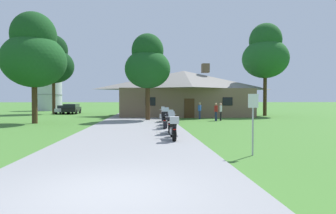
# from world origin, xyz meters

# --- Properties ---
(ground_plane) EXTENTS (500.00, 500.00, 0.00)m
(ground_plane) POSITION_xyz_m (0.00, 20.00, 0.00)
(ground_plane) COLOR #42752D
(asphalt_driveway) EXTENTS (6.40, 80.00, 0.06)m
(asphalt_driveway) POSITION_xyz_m (0.00, 18.00, 0.03)
(asphalt_driveway) COLOR gray
(asphalt_driveway) RESTS_ON ground
(motorcycle_red_nearest_to_camera) EXTENTS (0.66, 2.08, 1.30)m
(motorcycle_red_nearest_to_camera) POSITION_xyz_m (2.04, 7.56, 0.62)
(motorcycle_red_nearest_to_camera) COLOR black
(motorcycle_red_nearest_to_camera) RESTS_ON asphalt_driveway
(motorcycle_yellow_second_in_row) EXTENTS (0.87, 2.08, 1.30)m
(motorcycle_yellow_second_in_row) POSITION_xyz_m (2.12, 10.08, 0.61)
(motorcycle_yellow_second_in_row) COLOR black
(motorcycle_yellow_second_in_row) RESTS_ON asphalt_driveway
(motorcycle_green_third_in_row) EXTENTS (0.72, 2.08, 1.30)m
(motorcycle_green_third_in_row) POSITION_xyz_m (2.03, 13.02, 0.62)
(motorcycle_green_third_in_row) COLOR black
(motorcycle_green_third_in_row) RESTS_ON asphalt_driveway
(motorcycle_silver_fourth_in_row) EXTENTS (0.82, 2.08, 1.30)m
(motorcycle_silver_fourth_in_row) POSITION_xyz_m (2.31, 15.51, 0.61)
(motorcycle_silver_fourth_in_row) COLOR black
(motorcycle_silver_fourth_in_row) RESTS_ON asphalt_driveway
(motorcycle_yellow_farthest_in_row) EXTENTS (0.72, 2.08, 1.30)m
(motorcycle_yellow_farthest_in_row) POSITION_xyz_m (2.26, 18.44, 0.61)
(motorcycle_yellow_farthest_in_row) COLOR black
(motorcycle_yellow_farthest_in_row) RESTS_ON asphalt_driveway
(stone_lodge) EXTENTS (15.94, 9.43, 6.46)m
(stone_lodge) POSITION_xyz_m (5.42, 28.82, 2.86)
(stone_lodge) COLOR brown
(stone_lodge) RESTS_ON ground
(bystander_blue_shirt_near_lodge) EXTENTS (0.38, 0.47, 1.69)m
(bystander_blue_shirt_near_lodge) POSITION_xyz_m (6.14, 22.26, 0.95)
(bystander_blue_shirt_near_lodge) COLOR navy
(bystander_blue_shirt_near_lodge) RESTS_ON ground
(bystander_white_shirt_beside_signpost) EXTENTS (0.32, 0.53, 1.67)m
(bystander_white_shirt_beside_signpost) POSITION_xyz_m (7.76, 20.20, 0.93)
(bystander_white_shirt_beside_signpost) COLOR black
(bystander_white_shirt_beside_signpost) RESTS_ON ground
(bystander_red_shirt_by_tree) EXTENTS (0.25, 0.55, 1.67)m
(bystander_red_shirt_by_tree) POSITION_xyz_m (7.28, 20.11, 0.93)
(bystander_red_shirt_by_tree) COLOR navy
(bystander_red_shirt_by_tree) RESTS_ON ground
(metal_signpost_roadside) EXTENTS (0.36, 0.06, 2.14)m
(metal_signpost_roadside) POSITION_xyz_m (4.45, 3.77, 1.35)
(metal_signpost_roadside) COLOR #9EA0A5
(metal_signpost_roadside) RESTS_ON ground
(tree_right_of_lodge) EXTENTS (5.60, 5.60, 11.36)m
(tree_right_of_lodge) POSITION_xyz_m (15.39, 27.92, 7.68)
(tree_right_of_lodge) COLOR #422D19
(tree_right_of_lodge) RESTS_ON ground
(tree_by_lodge_front) EXTENTS (4.32, 4.32, 8.23)m
(tree_by_lodge_front) POSITION_xyz_m (0.91, 21.10, 5.38)
(tree_by_lodge_front) COLOR #422D19
(tree_by_lodge_front) RESTS_ON ground
(tree_left_far) EXTENTS (5.61, 5.61, 11.05)m
(tree_left_far) POSITION_xyz_m (-12.20, 34.86, 7.36)
(tree_left_far) COLOR #422D19
(tree_left_far) RESTS_ON ground
(tree_left_near) EXTENTS (5.14, 5.14, 9.15)m
(tree_left_near) POSITION_xyz_m (-8.43, 18.26, 5.77)
(tree_left_near) COLOR #422D19
(tree_left_near) RESTS_ON ground
(metal_silo_distant) EXTENTS (4.49, 4.49, 6.98)m
(metal_silo_distant) POSITION_xyz_m (-17.00, 47.51, 3.50)
(metal_silo_distant) COLOR #B2B7BC
(metal_silo_distant) RESTS_ON ground
(parked_black_suv_far_left) EXTENTS (2.11, 4.70, 1.40)m
(parked_black_suv_far_left) POSITION_xyz_m (-9.70, 34.74, 0.78)
(parked_black_suv_far_left) COLOR black
(parked_black_suv_far_left) RESTS_ON ground
(parked_silver_sedan_far_left) EXTENTS (2.17, 4.33, 1.20)m
(parked_silver_sedan_far_left) POSITION_xyz_m (-10.79, 35.08, 0.64)
(parked_silver_sedan_far_left) COLOR #ADAFB7
(parked_silver_sedan_far_left) RESTS_ON ground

